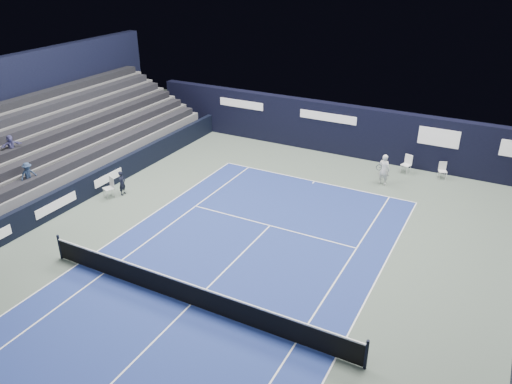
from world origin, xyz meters
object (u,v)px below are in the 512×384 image
Objects in this scene: folding_chair_back_b at (443,169)px; tennis_net at (190,293)px; line_judge_chair at (110,186)px; folding_chair_back_a at (408,161)px; tennis_player at (384,169)px.

tennis_net is (-6.05, -15.58, -0.03)m from folding_chair_back_b.
folding_chair_back_b is at bearing 57.22° from line_judge_chair.
folding_chair_back_b is at bearing 22.06° from folding_chair_back_a.
tennis_net reaches higher than line_judge_chair.
tennis_player is (-2.69, -2.29, 0.32)m from folding_chair_back_b.
tennis_player is at bearing -91.56° from folding_chair_back_a.
folding_chair_back_a is at bearing 74.94° from tennis_net.
folding_chair_back_a is 0.08× the size of tennis_net.
folding_chair_back_a reaches higher than folding_chair_back_b.
folding_chair_back_a is at bearing 160.79° from folding_chair_back_b.
folding_chair_back_a is at bearing 69.80° from tennis_player.
line_judge_chair is (-14.57, -10.34, 0.08)m from folding_chair_back_b.
folding_chair_back_b is 3.55m from tennis_player.
folding_chair_back_a is 16.30m from line_judge_chair.
tennis_player is at bearing -162.18° from folding_chair_back_b.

